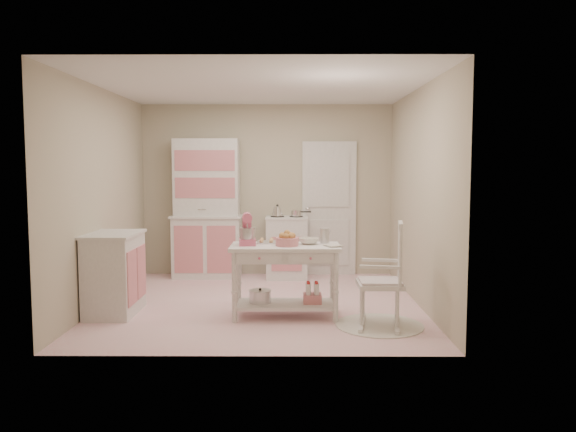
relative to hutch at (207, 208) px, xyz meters
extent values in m
plane|color=pink|center=(0.90, -1.66, -1.04)|extent=(3.80, 3.80, 0.00)
cube|color=white|center=(0.90, -1.66, 1.56)|extent=(3.80, 3.80, 0.04)
cube|color=#BAB197|center=(0.90, 0.24, 0.26)|extent=(3.80, 0.04, 2.60)
cube|color=#BAB197|center=(0.90, -3.56, 0.26)|extent=(3.80, 0.04, 2.60)
cube|color=#BAB197|center=(-1.00, -1.66, 0.26)|extent=(0.04, 3.80, 2.60)
cube|color=#BAB197|center=(2.80, -1.66, 0.26)|extent=(0.04, 3.80, 2.60)
cube|color=silver|center=(1.85, 0.21, -0.02)|extent=(0.82, 0.05, 2.04)
cube|color=silver|center=(0.00, 0.00, 0.00)|extent=(1.06, 0.50, 2.08)
cube|color=silver|center=(1.20, -0.05, -0.58)|extent=(0.62, 0.57, 0.92)
cube|color=silver|center=(-0.73, -2.12, -0.58)|extent=(0.54, 0.84, 0.92)
cylinder|color=white|center=(2.19, -2.61, -1.03)|extent=(0.92, 0.92, 0.01)
cube|color=silver|center=(2.19, -2.61, -0.49)|extent=(0.60, 0.79, 1.10)
cube|color=silver|center=(1.20, -2.24, -0.64)|extent=(1.20, 0.60, 0.80)
cube|color=#DF5E83|center=(0.78, -2.22, -0.07)|extent=(0.23, 0.30, 0.34)
cube|color=silver|center=(1.05, -2.06, -0.23)|extent=(0.34, 0.24, 0.02)
cylinder|color=#D77B84|center=(1.22, -2.29, -0.19)|extent=(0.25, 0.25, 0.09)
imported|color=silver|center=(1.46, -2.16, -0.21)|extent=(0.22, 0.22, 0.07)
cylinder|color=silver|center=(1.64, -2.08, -0.16)|extent=(0.10, 0.10, 0.17)
imported|color=silver|center=(1.65, -2.36, -0.23)|extent=(0.22, 0.24, 0.02)
camera|label=1|loc=(1.26, -8.36, 0.63)|focal=35.00mm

